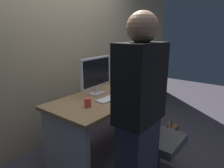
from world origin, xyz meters
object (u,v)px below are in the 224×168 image
at_px(monitor, 96,74).
at_px(cup_near_keyboard, 88,103).
at_px(person_at_desk, 139,121).
at_px(mouse, 126,92).
at_px(desk, 109,113).
at_px(keyboard, 112,98).
at_px(office_chair, 153,140).
at_px(handbag, 169,136).
at_px(cell_phone, 143,88).
at_px(book_stack, 122,80).

bearing_deg(monitor, cup_near_keyboard, -148.97).
height_order(person_at_desk, mouse, person_at_desk).
distance_m(monitor, cup_near_keyboard, 0.50).
distance_m(monitor, mouse, 0.45).
height_order(desk, monitor, monitor).
distance_m(desk, keyboard, 0.27).
relative_size(office_chair, keyboard, 2.19).
bearing_deg(handbag, cell_phone, 94.58).
bearing_deg(book_stack, desk, -165.14).
xyz_separation_m(keyboard, cell_phone, (0.62, -0.06, -0.01)).
bearing_deg(desk, cup_near_keyboard, -169.96).
relative_size(mouse, handbag, 0.26).
xyz_separation_m(office_chair, cell_phone, (0.65, 0.50, 0.33)).
height_order(office_chair, mouse, office_chair).
relative_size(person_at_desk, book_stack, 7.80).
xyz_separation_m(desk, handbag, (0.58, -0.56, -0.39)).
xyz_separation_m(desk, monitor, (-0.04, 0.16, 0.49)).
distance_m(person_at_desk, book_stack, 1.34).
bearing_deg(keyboard, cup_near_keyboard, 177.17).
height_order(person_at_desk, monitor, person_at_desk).
relative_size(desk, cell_phone, 10.55).
bearing_deg(cup_near_keyboard, cell_phone, -4.87).
relative_size(cup_near_keyboard, cell_phone, 0.65).
distance_m(keyboard, cup_near_keyboard, 0.37).
bearing_deg(handbag, book_stack, 101.05).
bearing_deg(mouse, desk, 153.11).
relative_size(cell_phone, handbag, 0.38).
relative_size(keyboard, mouse, 4.30).
relative_size(person_at_desk, cup_near_keyboard, 17.60).
bearing_deg(keyboard, cell_phone, -3.57).
relative_size(desk, office_chair, 1.62).
xyz_separation_m(desk, mouse, (0.22, -0.11, 0.25)).
bearing_deg(desk, office_chair, -98.70).
distance_m(desk, book_stack, 0.56).
bearing_deg(book_stack, mouse, -134.86).
height_order(cell_phone, handbag, cell_phone).
relative_size(cup_near_keyboard, handbag, 0.25).
relative_size(person_at_desk, monitor, 3.03).
bearing_deg(desk, keyboard, -123.73).
xyz_separation_m(person_at_desk, monitor, (0.53, 0.92, 0.17)).
distance_m(office_chair, cup_near_keyboard, 0.77).
distance_m(person_at_desk, cup_near_keyboard, 0.70).
bearing_deg(handbag, desk, 135.86).
xyz_separation_m(cup_near_keyboard, handbag, (1.02, -0.48, -0.66)).
bearing_deg(cup_near_keyboard, monitor, 31.03).
distance_m(monitor, book_stack, 0.52).
distance_m(book_stack, handbag, 0.98).
xyz_separation_m(mouse, book_stack, (0.23, 0.23, 0.07)).
xyz_separation_m(book_stack, cell_phone, (0.10, -0.28, -0.08)).
distance_m(desk, cell_phone, 0.62).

